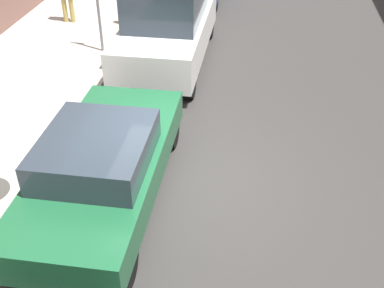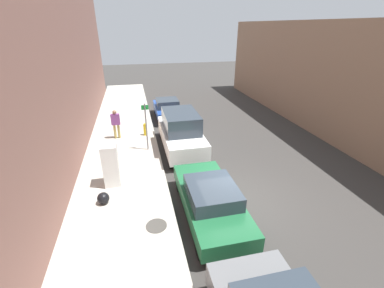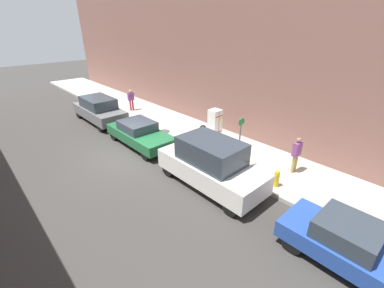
% 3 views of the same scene
% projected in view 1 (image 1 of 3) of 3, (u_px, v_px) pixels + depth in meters
% --- Properties ---
extents(ground_plane, '(80.00, 80.00, 0.00)m').
position_uv_depth(ground_plane, '(184.00, 180.00, 8.56)').
color(ground_plane, '#383533').
extents(fire_hydrant, '(0.22, 0.22, 0.76)m').
position_uv_depth(fire_hydrant, '(122.00, 11.00, 14.29)').
color(fire_hydrant, gold).
rests_on(fire_hydrant, sidewalk_slab).
extents(parked_sedan_green, '(1.83, 4.57, 1.38)m').
position_uv_depth(parked_sedan_green, '(102.00, 165.00, 7.74)').
color(parked_sedan_green, '#1E6038').
rests_on(parked_sedan_green, ground).
extents(parked_van_white, '(1.95, 4.83, 2.13)m').
position_uv_depth(parked_van_white, '(167.00, 23.00, 12.09)').
color(parked_van_white, silver).
rests_on(parked_van_white, ground).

